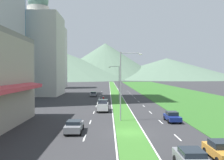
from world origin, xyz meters
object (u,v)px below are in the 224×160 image
Objects in this scene: street_lamp_near at (123,81)px; car_2 at (94,94)px; car_1 at (192,159)px; pickup_truck_0 at (103,106)px; car_3 at (172,117)px; car_4 at (221,150)px; street_lamp_mid at (118,81)px; motorcycle_rider at (103,101)px; car_0 at (74,126)px.

car_2 is at bearing 99.54° from street_lamp_near.
pickup_truck_0 is at bearing -166.08° from car_1.
car_3 is 14.81m from pickup_truck_0.
car_2 is 57.65m from car_4.
street_lamp_mid is 4.49× the size of motorcycle_rider.
street_lamp_mid is at bearing -175.57° from car_1.
car_1 is 3.71m from car_4.
motorcycle_rider is (-3.28, 20.97, -5.09)m from street_lamp_near.
car_1 is at bearing -78.06° from street_lamp_near.
car_0 is 1.08× the size of car_3.
street_lamp_mid is 35.79m from car_0.
car_2 is 2.34× the size of motorcycle_rider.
car_3 is 16.10m from car_4.
pickup_truck_0 is at bearing -135.79° from car_3.
car_4 reaches higher than car_0.
motorcycle_rider is at bearing -169.67° from car_1.
car_0 is 0.96× the size of car_2.
car_4 is 0.74× the size of pickup_truck_0.
motorcycle_rider is at bearing -154.19° from car_3.
car_1 is at bearing -85.57° from street_lamp_mid.
street_lamp_near is 40.18m from car_2.
car_1 is 0.81× the size of pickup_truck_0.
pickup_truck_0 is 2.70× the size of motorcycle_rider.
street_lamp_near is 2.53× the size of car_4.
street_lamp_near reaches higher than motorcycle_rider.
motorcycle_rider is at bearing -5.97° from car_0.
car_2 is (-0.40, 46.39, -0.00)m from car_0.
car_3 is at bearing -154.19° from motorcycle_rider.
car_4 is at bearing -67.19° from street_lamp_near.
pickup_truck_0 is at bearing -10.08° from car_0.
motorcycle_rider is at bearing 0.56° from pickup_truck_0.
car_4 is at bearing -0.48° from car_3.
street_lamp_near is 1.13× the size of street_lamp_mid.
car_3 reaches higher than car_0.
pickup_truck_0 is (-3.53, -17.81, -4.19)m from street_lamp_mid.
pickup_truck_0 is (-3.17, 10.01, -4.86)m from street_lamp_near.
street_lamp_mid is 2.05× the size of car_1.
motorcycle_rider is (-3.64, -6.86, -4.42)m from street_lamp_mid.
street_lamp_mid is at bearing -166.56° from car_3.
car_3 is at bearing -64.16° from car_0.
pickup_truck_0 is (3.44, -29.30, 0.23)m from car_2.
car_4 reaches higher than car_3.
car_2 is (-6.61, 39.31, -5.09)m from street_lamp_near.
street_lamp_near is 18.82m from car_4.
street_lamp_mid is 29.57m from car_3.
car_1 is 18.49m from car_3.
street_lamp_mid is at bearing -10.66° from car_0.
car_0 is 2.25× the size of motorcycle_rider.
car_3 is 23.96m from motorcycle_rider.
car_4 is (-0.13, -16.10, 0.02)m from car_3.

